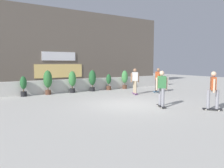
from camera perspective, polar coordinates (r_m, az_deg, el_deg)
name	(u,v)px	position (r m, az deg, el deg)	size (l,w,h in m)	color
ground_plane	(128,104)	(11.04, 4.18, -5.28)	(48.00, 48.00, 0.00)	#B2AFA8
planter_wall	(79,85)	(16.15, -8.56, -0.30)	(18.00, 0.40, 0.90)	beige
building_backdrop	(60,49)	(19.84, -13.39, 8.76)	(20.00, 2.08, 6.50)	#60564C
potted_plant_0	(23,85)	(14.57, -21.90, -0.35)	(0.39, 0.39, 1.25)	black
potted_plant_1	(48,80)	(14.89, -16.24, 0.88)	(0.55, 0.55, 1.57)	brown
potted_plant_2	(72,80)	(15.44, -10.21, 0.98)	(0.51, 0.51, 1.50)	black
potted_plant_3	(92,79)	(16.08, -5.11, 1.30)	(0.53, 0.53, 1.53)	black
potted_plant_4	(109,81)	(16.78, -0.86, 0.67)	(0.38, 0.38, 1.22)	brown
potted_plant_5	(125,78)	(17.59, 3.30, 1.50)	(0.49, 0.49, 1.46)	brown
skater_mid_plaza	(162,87)	(10.44, 12.70, -0.80)	(0.52, 0.81, 1.70)	black
skater_by_wall_right	(158,79)	(15.67, 11.84, 1.27)	(0.81, 0.56, 1.70)	#266699
skater_far_left	(135,80)	(14.46, 5.93, 1.02)	(0.52, 0.81, 1.70)	#72338C
skater_foreground	(213,89)	(10.47, 24.65, -1.15)	(0.69, 0.73, 1.70)	black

